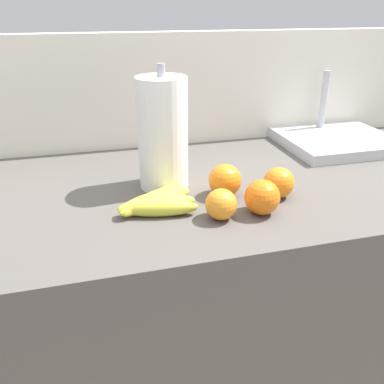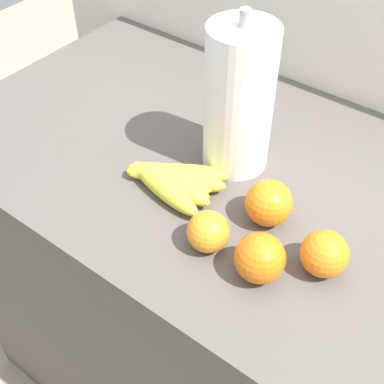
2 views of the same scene
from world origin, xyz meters
TOP-DOWN VIEW (x-y plane):
  - counter at (0.00, 0.00)m, footprint 1.72×0.69m
  - banana_bunch at (-0.31, -0.12)m, footprint 0.19×0.15m
  - orange_back_left at (-0.00, -0.12)m, footprint 0.08×0.08m
  - orange_front at (-0.13, -0.08)m, footprint 0.08×0.08m
  - orange_right at (-0.17, -0.19)m, footprint 0.07×0.07m
  - orange_center at (-0.07, -0.19)m, footprint 0.08×0.08m
  - paper_towel_roll at (-0.26, 0.02)m, footprint 0.13×0.13m

SIDE VIEW (x-z plane):
  - counter at x=0.00m, z-range 0.00..0.94m
  - banana_bunch at x=-0.31m, z-range 0.94..0.98m
  - orange_right at x=-0.17m, z-range 0.94..1.01m
  - orange_back_left at x=0.00m, z-range 0.94..1.02m
  - orange_center at x=-0.07m, z-range 0.94..1.02m
  - orange_front at x=-0.13m, z-range 0.94..1.02m
  - paper_towel_roll at x=-0.26m, z-range 0.93..1.24m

